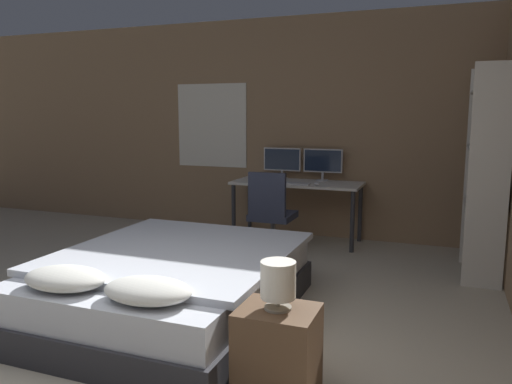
{
  "coord_description": "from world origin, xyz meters",
  "views": [
    {
      "loc": [
        1.64,
        -1.9,
        1.54
      ],
      "look_at": [
        -0.12,
        2.72,
        0.75
      ],
      "focal_mm": 35.0,
      "sensor_mm": 36.0,
      "label": 1
    }
  ],
  "objects_px": {
    "nightstand": "(278,351)",
    "computer_mouse": "(317,184)",
    "monitor_right": "(323,162)",
    "keyboard": "(292,183)",
    "monitor_left": "(282,161)",
    "bedside_lamp": "(278,281)",
    "bookshelf": "(487,168)",
    "bed": "(172,284)",
    "office_chair": "(271,222)",
    "desk": "(297,189)"
  },
  "relations": [
    {
      "from": "monitor_right",
      "to": "keyboard",
      "type": "xyz_separation_m",
      "value": [
        -0.26,
        -0.42,
        -0.21
      ]
    },
    {
      "from": "monitor_left",
      "to": "bookshelf",
      "type": "height_order",
      "value": "bookshelf"
    },
    {
      "from": "keyboard",
      "to": "bookshelf",
      "type": "bearing_deg",
      "value": -13.92
    },
    {
      "from": "monitor_left",
      "to": "computer_mouse",
      "type": "relative_size",
      "value": 6.78
    },
    {
      "from": "bed",
      "to": "monitor_left",
      "type": "xyz_separation_m",
      "value": [
        -0.01,
        2.73,
        0.7
      ]
    },
    {
      "from": "bed",
      "to": "bookshelf",
      "type": "xyz_separation_m",
      "value": [
        2.24,
        1.82,
        0.79
      ]
    },
    {
      "from": "office_chair",
      "to": "bed",
      "type": "bearing_deg",
      "value": -94.96
    },
    {
      "from": "monitor_right",
      "to": "computer_mouse",
      "type": "distance_m",
      "value": 0.47
    },
    {
      "from": "bed",
      "to": "monitor_left",
      "type": "height_order",
      "value": "monitor_left"
    },
    {
      "from": "nightstand",
      "to": "monitor_left",
      "type": "bearing_deg",
      "value": 107.65
    },
    {
      "from": "monitor_right",
      "to": "keyboard",
      "type": "bearing_deg",
      "value": -121.8
    },
    {
      "from": "desk",
      "to": "monitor_left",
      "type": "distance_m",
      "value": 0.45
    },
    {
      "from": "nightstand",
      "to": "office_chair",
      "type": "xyz_separation_m",
      "value": [
        -0.93,
        2.56,
        0.12
      ]
    },
    {
      "from": "desk",
      "to": "bed",
      "type": "bearing_deg",
      "value": -95.59
    },
    {
      "from": "office_chair",
      "to": "bookshelf",
      "type": "distance_m",
      "value": 2.19
    },
    {
      "from": "monitor_left",
      "to": "keyboard",
      "type": "distance_m",
      "value": 0.53
    },
    {
      "from": "keyboard",
      "to": "bookshelf",
      "type": "relative_size",
      "value": 0.21
    },
    {
      "from": "bedside_lamp",
      "to": "monitor_right",
      "type": "xyz_separation_m",
      "value": [
        -0.58,
        3.45,
        0.3
      ]
    },
    {
      "from": "monitor_left",
      "to": "computer_mouse",
      "type": "height_order",
      "value": "monitor_left"
    },
    {
      "from": "monitor_right",
      "to": "bedside_lamp",
      "type": "bearing_deg",
      "value": -80.43
    },
    {
      "from": "bed",
      "to": "monitor_right",
      "type": "distance_m",
      "value": 2.86
    },
    {
      "from": "monitor_left",
      "to": "computer_mouse",
      "type": "distance_m",
      "value": 0.72
    },
    {
      "from": "bed",
      "to": "nightstand",
      "type": "bearing_deg",
      "value": -33.56
    },
    {
      "from": "office_chair",
      "to": "bedside_lamp",
      "type": "bearing_deg",
      "value": -70.1
    },
    {
      "from": "monitor_left",
      "to": "keyboard",
      "type": "height_order",
      "value": "monitor_left"
    },
    {
      "from": "monitor_right",
      "to": "monitor_left",
      "type": "bearing_deg",
      "value": 180.0
    },
    {
      "from": "monitor_right",
      "to": "bed",
      "type": "bearing_deg",
      "value": -100.48
    },
    {
      "from": "office_chair",
      "to": "computer_mouse",
      "type": "bearing_deg",
      "value": 51.29
    },
    {
      "from": "bed",
      "to": "office_chair",
      "type": "bearing_deg",
      "value": 85.04
    },
    {
      "from": "bookshelf",
      "to": "bedside_lamp",
      "type": "bearing_deg",
      "value": -114.46
    },
    {
      "from": "nightstand",
      "to": "desk",
      "type": "distance_m",
      "value": 3.37
    },
    {
      "from": "nightstand",
      "to": "bedside_lamp",
      "type": "relative_size",
      "value": 1.85
    },
    {
      "from": "keyboard",
      "to": "office_chair",
      "type": "height_order",
      "value": "office_chair"
    },
    {
      "from": "computer_mouse",
      "to": "monitor_left",
      "type": "bearing_deg",
      "value": 142.9
    },
    {
      "from": "desk",
      "to": "monitor_left",
      "type": "xyz_separation_m",
      "value": [
        -0.26,
        0.21,
        0.31
      ]
    },
    {
      "from": "monitor_right",
      "to": "office_chair",
      "type": "xyz_separation_m",
      "value": [
        -0.35,
        -0.89,
        -0.58
      ]
    },
    {
      "from": "computer_mouse",
      "to": "office_chair",
      "type": "height_order",
      "value": "office_chair"
    },
    {
      "from": "bedside_lamp",
      "to": "monitor_right",
      "type": "relative_size",
      "value": 0.56
    },
    {
      "from": "nightstand",
      "to": "computer_mouse",
      "type": "relative_size",
      "value": 7.0
    },
    {
      "from": "office_chair",
      "to": "bookshelf",
      "type": "height_order",
      "value": "bookshelf"
    },
    {
      "from": "monitor_left",
      "to": "computer_mouse",
      "type": "xyz_separation_m",
      "value": [
        0.55,
        -0.42,
        -0.2
      ]
    },
    {
      "from": "desk",
      "to": "monitor_right",
      "type": "bearing_deg",
      "value": 39.12
    },
    {
      "from": "nightstand",
      "to": "monitor_right",
      "type": "relative_size",
      "value": 1.03
    },
    {
      "from": "monitor_right",
      "to": "desk",
      "type": "bearing_deg",
      "value": -140.88
    },
    {
      "from": "keyboard",
      "to": "desk",
      "type": "bearing_deg",
      "value": 90.0
    },
    {
      "from": "bed",
      "to": "keyboard",
      "type": "height_order",
      "value": "keyboard"
    },
    {
      "from": "monitor_left",
      "to": "bookshelf",
      "type": "xyz_separation_m",
      "value": [
        2.25,
        -0.91,
        0.1
      ]
    },
    {
      "from": "bedside_lamp",
      "to": "monitor_right",
      "type": "height_order",
      "value": "monitor_right"
    },
    {
      "from": "bedside_lamp",
      "to": "computer_mouse",
      "type": "relative_size",
      "value": 3.78
    },
    {
      "from": "nightstand",
      "to": "monitor_left",
      "type": "distance_m",
      "value": 3.69
    }
  ]
}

